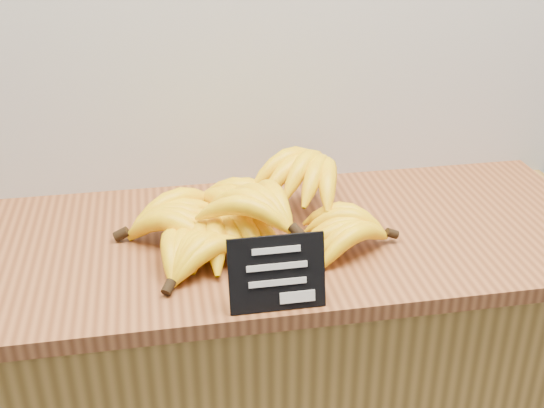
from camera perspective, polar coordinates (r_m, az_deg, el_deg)
The scene contains 3 objects.
counter_top at distance 1.34m, azimuth -0.38°, elevation -3.05°, with size 1.34×0.54×0.03m, color brown.
chalkboard_sign at distance 1.10m, azimuth 0.42°, elevation -5.83°, with size 0.16×0.01×0.13m, color black.
banana_pile at distance 1.30m, azimuth -1.98°, elevation -0.75°, with size 0.52×0.41×0.13m.
Camera 1 is at (-0.13, 1.61, 1.59)m, focal length 45.00 mm.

